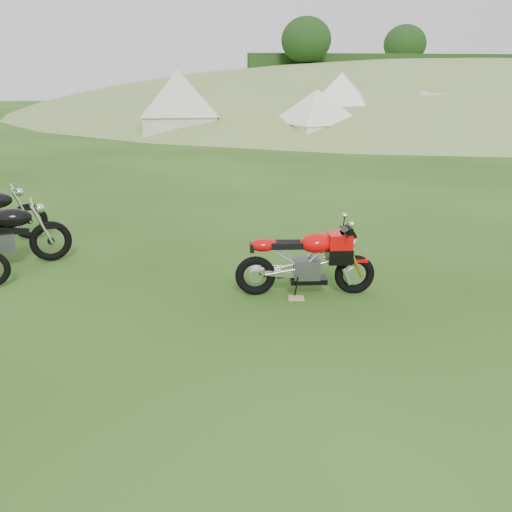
{
  "coord_description": "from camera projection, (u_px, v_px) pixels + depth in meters",
  "views": [
    {
      "loc": [
        -0.99,
        -5.54,
        2.94
      ],
      "look_at": [
        -0.0,
        0.4,
        0.99
      ],
      "focal_mm": 40.0,
      "sensor_mm": 36.0,
      "label": 1
    }
  ],
  "objects": [
    {
      "name": "hillside",
      "position": [
        462.0,
        109.0,
        47.54
      ],
      "size": [
        80.0,
        64.0,
        8.0
      ],
      "primitive_type": "ellipsoid",
      "color": "#6D994E",
      "rests_on": "ground"
    },
    {
      "name": "hedgerow",
      "position": [
        462.0,
        109.0,
        47.54
      ],
      "size": [
        36.0,
        1.2,
        8.6
      ],
      "primitive_type": null,
      "color": "#153411",
      "rests_on": "ground"
    },
    {
      "name": "caravan",
      "position": [
        451.0,
        114.0,
        27.43
      ],
      "size": [
        4.36,
        2.01,
        2.03
      ],
      "primitive_type": null,
      "rotation": [
        0.0,
        0.0,
        0.02
      ],
      "color": "silver",
      "rests_on": "ground"
    },
    {
      "name": "tent_left",
      "position": [
        179.0,
        105.0,
        26.59
      ],
      "size": [
        3.44,
        3.44,
        2.87
      ],
      "primitive_type": null,
      "rotation": [
        0.0,
        0.0,
        -0.04
      ],
      "color": "beige",
      "rests_on": "ground"
    },
    {
      "name": "vintage_moto_c",
      "position": [
        0.0,
        234.0,
        8.84
      ],
      "size": [
        2.11,
        0.99,
        1.08
      ],
      "primitive_type": null,
      "rotation": [
        0.0,
        0.0,
        0.26
      ],
      "color": "black",
      "rests_on": "ground"
    },
    {
      "name": "tent_right",
      "position": [
        341.0,
        106.0,
        26.69
      ],
      "size": [
        4.27,
        4.27,
        2.8
      ],
      "primitive_type": null,
      "rotation": [
        0.0,
        0.0,
        -0.42
      ],
      "color": "white",
      "rests_on": "ground"
    },
    {
      "name": "ground",
      "position": [
        262.0,
        352.0,
        6.26
      ],
      "size": [
        120.0,
        120.0,
        0.0
      ],
      "primitive_type": "plane",
      "color": "#1D3E0D",
      "rests_on": "ground"
    },
    {
      "name": "plywood_board",
      "position": [
        296.0,
        298.0,
        7.74
      ],
      "size": [
        0.24,
        0.2,
        0.02
      ],
      "primitive_type": "cube",
      "rotation": [
        0.0,
        0.0,
        -0.17
      ],
      "color": "tan",
      "rests_on": "ground"
    },
    {
      "name": "tent_mid",
      "position": [
        316.0,
        114.0,
        24.64
      ],
      "size": [
        3.48,
        3.48,
        2.37
      ],
      "primitive_type": null,
      "rotation": [
        0.0,
        0.0,
        0.33
      ],
      "color": "white",
      "rests_on": "ground"
    },
    {
      "name": "sport_motorcycle",
      "position": [
        306.0,
        256.0,
        7.75
      ],
      "size": [
        1.87,
        0.68,
        1.1
      ],
      "primitive_type": null,
      "rotation": [
        0.0,
        0.0,
        -0.12
      ],
      "color": "red",
      "rests_on": "ground"
    }
  ]
}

